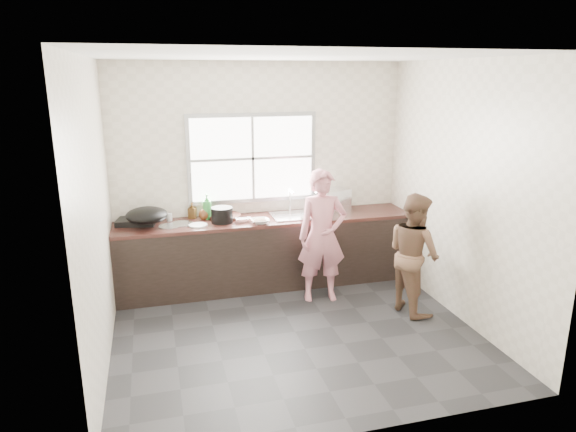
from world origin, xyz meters
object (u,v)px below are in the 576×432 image
object	(u,v)px
cutting_board	(225,216)
dish_rack	(333,200)
wok	(147,215)
burner	(138,220)
pot_lid_left	(182,224)
bottle_brown_short	(204,213)
woman	(322,240)
plate_food	(198,225)
glass_jar	(169,217)
bowl_mince	(260,221)
person_side	(414,253)
black_pot	(222,215)
pot_lid_right	(170,226)
bottle_brown_tall	(192,211)
bowl_crabs	(322,216)
bottle_green	(207,206)
bowl_held	(306,218)

from	to	relation	value
cutting_board	dish_rack	distance (m)	1.38
dish_rack	wok	bearing A→B (deg)	162.43
burner	pot_lid_left	bearing A→B (deg)	-23.72
cutting_board	bottle_brown_short	world-z (taller)	bottle_brown_short
woman	cutting_board	distance (m)	1.25
plate_food	burner	bearing A→B (deg)	153.58
glass_jar	burner	bearing A→B (deg)	174.70
bowl_mince	dish_rack	distance (m)	1.06
person_side	plate_food	bearing A→B (deg)	55.93
black_pot	plate_food	distance (m)	0.31
glass_jar	pot_lid_right	bearing A→B (deg)	-91.98
bottle_brown_short	pot_lid_right	xyz separation A→B (m)	(-0.42, -0.21, -0.08)
plate_food	bottle_brown_tall	xyz separation A→B (m)	(-0.03, 0.35, 0.08)
bowl_crabs	burner	world-z (taller)	same
bowl_mince	burner	distance (m)	1.44
wok	bowl_mince	bearing A→B (deg)	-7.20
bowl_mince	wok	distance (m)	1.29
bowl_mince	glass_jar	size ratio (longest dim) A/B	2.31
plate_food	burner	world-z (taller)	burner
bottle_brown_tall	dish_rack	xyz separation A→B (m)	(1.76, -0.14, 0.06)
person_side	plate_food	size ratio (longest dim) A/B	6.23
bottle_green	dish_rack	size ratio (longest dim) A/B	0.81
wok	cutting_board	bearing A→B (deg)	11.95
bottle_green	bottle_brown_short	world-z (taller)	bottle_green
bowl_crabs	bottle_brown_tall	distance (m)	1.57
bottle_brown_short	pot_lid_right	bearing A→B (deg)	-153.33
wok	bottle_green	bearing A→B (deg)	15.39
bowl_mince	bottle_green	xyz separation A→B (m)	(-0.57, 0.35, 0.13)
bowl_mince	bottle_green	distance (m)	0.69
bowl_held	glass_jar	bearing A→B (deg)	166.35
pot_lid_right	bowl_crabs	bearing A→B (deg)	-4.55
person_side	wok	size ratio (longest dim) A/B	2.85
bowl_crabs	black_pot	world-z (taller)	black_pot
bottle_green	bottle_brown_tall	distance (m)	0.20
person_side	pot_lid_left	size ratio (longest dim) A/B	4.99
bottle_green	glass_jar	xyz separation A→B (m)	(-0.45, 0.03, -0.11)
bottle_brown_short	dish_rack	bearing A→B (deg)	-1.80
bowl_held	burner	distance (m)	1.99
bottle_brown_short	wok	size ratio (longest dim) A/B	0.35
glass_jar	bottle_brown_short	bearing A→B (deg)	-4.16
bottle_brown_tall	pot_lid_right	bearing A→B (deg)	-133.76
wok	bowl_held	bearing A→B (deg)	-5.01
cutting_board	dish_rack	xyz separation A→B (m)	(1.38, -0.05, 0.12)
black_pot	plate_food	xyz separation A→B (m)	(-0.29, -0.07, -0.08)
bowl_mince	bottle_brown_short	bearing A→B (deg)	149.70
bowl_held	glass_jar	world-z (taller)	glass_jar
bottle_brown_tall	glass_jar	distance (m)	0.28
plate_food	pot_lid_right	xyz separation A→B (m)	(-0.32, 0.06, -0.00)
person_side	woman	bearing A→B (deg)	47.96
bottle_brown_short	pot_lid_left	distance (m)	0.33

